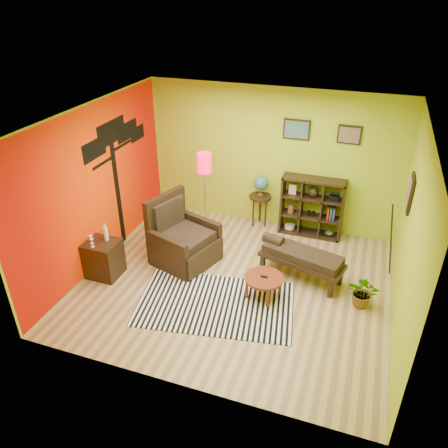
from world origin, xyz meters
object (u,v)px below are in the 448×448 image
(cube_shelf, at_px, (312,207))
(side_cabinet, at_px, (104,258))
(coffee_table, at_px, (264,280))
(potted_plant, at_px, (363,295))
(floor_lamp, at_px, (204,171))
(globe_table, at_px, (261,189))
(armchair, at_px, (182,242))
(bench, at_px, (300,256))

(cube_shelf, bearing_deg, side_cabinet, -140.86)
(coffee_table, height_order, potted_plant, potted_plant)
(floor_lamp, distance_m, globe_table, 1.37)
(side_cabinet, distance_m, floor_lamp, 2.35)
(armchair, relative_size, globe_table, 1.14)
(cube_shelf, relative_size, potted_plant, 2.29)
(globe_table, height_order, bench, globe_table)
(bench, bearing_deg, side_cabinet, -162.10)
(cube_shelf, bearing_deg, floor_lamp, -155.38)
(armchair, xyz_separation_m, cube_shelf, (2.04, 1.67, 0.24))
(globe_table, bearing_deg, armchair, -120.28)
(coffee_table, relative_size, potted_plant, 1.18)
(coffee_table, xyz_separation_m, cube_shelf, (0.38, 2.22, 0.27))
(cube_shelf, xyz_separation_m, potted_plant, (1.14, -1.94, -0.40))
(coffee_table, xyz_separation_m, potted_plant, (1.52, 0.28, -0.12))
(side_cabinet, bearing_deg, armchair, 38.92)
(coffee_table, xyz_separation_m, side_cabinet, (-2.74, -0.32, 0.00))
(coffee_table, bearing_deg, potted_plant, 10.50)
(armchair, height_order, potted_plant, armchair)
(cube_shelf, xyz_separation_m, bench, (0.05, -1.51, -0.18))
(side_cabinet, bearing_deg, coffee_table, 6.59)
(coffee_table, bearing_deg, side_cabinet, -173.41)
(side_cabinet, bearing_deg, potted_plant, 7.99)
(coffee_table, height_order, side_cabinet, side_cabinet)
(armchair, xyz_separation_m, potted_plant, (3.18, -0.27, -0.16))
(coffee_table, relative_size, bench, 0.41)
(coffee_table, height_order, cube_shelf, cube_shelf)
(armchair, bearing_deg, cube_shelf, 39.25)
(potted_plant, bearing_deg, coffee_table, -169.50)
(bench, bearing_deg, potted_plant, -21.39)
(coffee_table, relative_size, floor_lamp, 0.35)
(armchair, xyz_separation_m, globe_table, (0.98, 1.69, 0.46))
(coffee_table, height_order, floor_lamp, floor_lamp)
(armchair, xyz_separation_m, floor_lamp, (0.14, 0.80, 1.08))
(floor_lamp, xyz_separation_m, bench, (1.95, -0.64, -1.02))
(cube_shelf, height_order, bench, cube_shelf)
(side_cabinet, bearing_deg, globe_table, 51.12)
(globe_table, bearing_deg, side_cabinet, -128.88)
(globe_table, distance_m, cube_shelf, 1.08)
(bench, distance_m, potted_plant, 1.19)
(side_cabinet, distance_m, cube_shelf, 4.02)
(floor_lamp, relative_size, potted_plant, 3.40)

